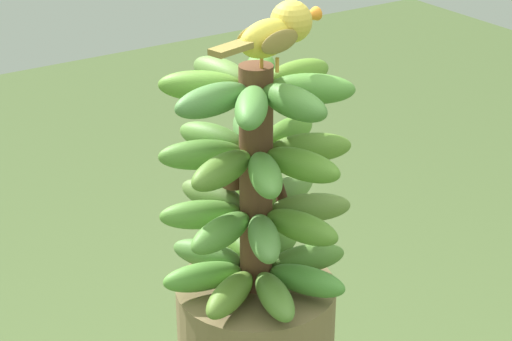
% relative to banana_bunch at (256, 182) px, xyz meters
% --- Properties ---
extents(banana_bunch, '(0.28, 0.28, 0.34)m').
position_rel_banana_bunch_xyz_m(banana_bunch, '(0.00, 0.00, 0.00)').
color(banana_bunch, brown).
rests_on(banana_bunch, banana_tree).
extents(perched_bird, '(0.20, 0.08, 0.08)m').
position_rel_banana_bunch_xyz_m(perched_bird, '(0.02, -0.02, 0.22)').
color(perched_bird, '#C68933').
rests_on(perched_bird, banana_bunch).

